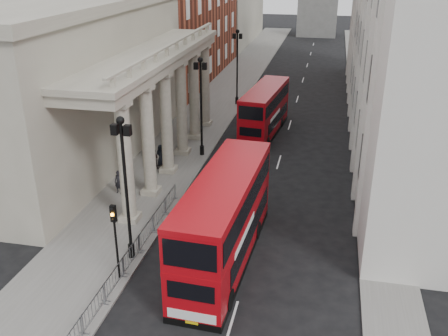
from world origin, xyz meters
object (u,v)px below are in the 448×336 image
at_px(traffic_light, 115,229).
at_px(bus_far, 265,110).
at_px(bus_near, 224,218).
at_px(pedestrian_c, 161,155).
at_px(lamp_post_mid, 201,100).
at_px(lamp_post_north, 237,62).
at_px(lamp_post_south, 125,180).
at_px(pedestrian_a, 119,182).
at_px(pedestrian_b, 154,159).

height_order(traffic_light, bus_far, bus_far).
bearing_deg(bus_near, pedestrian_c, 125.74).
distance_m(lamp_post_mid, lamp_post_north, 16.00).
distance_m(lamp_post_north, bus_far, 10.40).
xyz_separation_m(lamp_post_south, lamp_post_mid, (0.00, 16.00, 0.00)).
xyz_separation_m(traffic_light, pedestrian_a, (-4.04, 9.54, -2.13)).
bearing_deg(lamp_post_north, lamp_post_mid, -90.00).
height_order(lamp_post_south, traffic_light, lamp_post_south).
bearing_deg(pedestrian_b, lamp_post_mid, -145.39).
height_order(traffic_light, pedestrian_c, traffic_light).
height_order(traffic_light, pedestrian_b, traffic_light).
height_order(lamp_post_south, pedestrian_a, lamp_post_south).
distance_m(lamp_post_south, bus_near, 5.73).
relative_size(lamp_post_south, pedestrian_a, 4.88).
bearing_deg(bus_near, lamp_post_north, 102.28).
distance_m(lamp_post_mid, traffic_light, 18.11).
xyz_separation_m(bus_near, bus_far, (-0.78, 21.96, -0.32)).
relative_size(lamp_post_north, pedestrian_b, 5.07).
bearing_deg(bus_near, traffic_light, -146.67).
xyz_separation_m(lamp_post_south, bus_near, (5.17, 0.97, -2.25)).
bearing_deg(lamp_post_north, pedestrian_c, -97.98).
relative_size(lamp_post_north, pedestrian_a, 4.88).
relative_size(traffic_light, pedestrian_b, 2.62).
relative_size(lamp_post_mid, bus_far, 0.79).
xyz_separation_m(lamp_post_north, pedestrian_c, (-2.66, -18.94, -3.91)).
distance_m(lamp_post_north, pedestrian_c, 19.52).
relative_size(lamp_post_south, pedestrian_b, 5.07).
height_order(pedestrian_a, pedestrian_b, pedestrian_a).
bearing_deg(lamp_post_mid, pedestrian_c, -132.12).
xyz_separation_m(lamp_post_south, lamp_post_north, (0.00, 32.00, 0.00)).
height_order(lamp_post_mid, bus_near, lamp_post_mid).
bearing_deg(pedestrian_c, bus_near, -51.10).
distance_m(traffic_light, bus_near, 5.91).
bearing_deg(pedestrian_a, pedestrian_b, 85.31).
distance_m(lamp_post_south, pedestrian_b, 13.21).
xyz_separation_m(lamp_post_mid, pedestrian_c, (-2.66, -2.94, -3.91)).
relative_size(lamp_post_mid, pedestrian_c, 4.74).
xyz_separation_m(lamp_post_south, pedestrian_a, (-3.94, 7.53, -3.94)).
relative_size(lamp_post_mid, pedestrian_a, 4.88).
distance_m(bus_far, pedestrian_c, 12.20).
bearing_deg(bus_near, lamp_post_south, -166.55).
height_order(bus_near, bus_far, bus_near).
xyz_separation_m(lamp_post_mid, bus_far, (4.40, 6.93, -2.57)).
bearing_deg(bus_far, pedestrian_a, -112.55).
relative_size(bus_near, bus_far, 1.13).
height_order(traffic_light, bus_near, bus_near).
height_order(lamp_post_south, pedestrian_c, lamp_post_south).
xyz_separation_m(lamp_post_south, pedestrian_c, (-2.66, 13.06, -3.91)).
bearing_deg(pedestrian_b, pedestrian_a, 61.40).
bearing_deg(bus_far, lamp_post_mid, -116.51).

